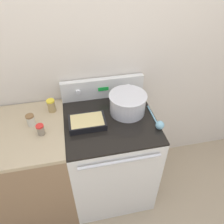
% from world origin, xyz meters
% --- Properties ---
extents(ground_plane, '(12.00, 12.00, 0.00)m').
position_xyz_m(ground_plane, '(0.00, 0.00, 0.00)').
color(ground_plane, tan).
extents(kitchen_wall, '(8.00, 0.05, 2.50)m').
position_xyz_m(kitchen_wall, '(0.00, 0.72, 1.25)').
color(kitchen_wall, beige).
rests_on(kitchen_wall, ground_plane).
extents(stove_range, '(0.72, 0.71, 0.94)m').
position_xyz_m(stove_range, '(0.00, 0.34, 0.47)').
color(stove_range, silver).
rests_on(stove_range, ground_plane).
extents(control_panel, '(0.72, 0.07, 0.19)m').
position_xyz_m(control_panel, '(0.00, 0.66, 1.03)').
color(control_panel, silver).
rests_on(control_panel, stove_range).
extents(side_counter, '(0.61, 0.68, 0.95)m').
position_xyz_m(side_counter, '(-0.67, 0.34, 0.48)').
color(side_counter, '#896B4C').
rests_on(side_counter, ground_plane).
extents(mixing_bowl, '(0.30, 0.30, 0.17)m').
position_xyz_m(mixing_bowl, '(0.16, 0.41, 1.03)').
color(mixing_bowl, silver).
rests_on(mixing_bowl, stove_range).
extents(casserole_dish, '(0.28, 0.19, 0.05)m').
position_xyz_m(casserole_dish, '(-0.18, 0.32, 0.97)').
color(casserole_dish, black).
rests_on(casserole_dish, stove_range).
extents(ladle, '(0.07, 0.30, 0.07)m').
position_xyz_m(ladle, '(0.35, 0.19, 0.97)').
color(ladle, '#7AB2C6').
rests_on(ladle, stove_range).
extents(spice_jar_yellow_cap, '(0.06, 0.06, 0.11)m').
position_xyz_m(spice_jar_yellow_cap, '(-0.44, 0.53, 1.01)').
color(spice_jar_yellow_cap, tan).
rests_on(spice_jar_yellow_cap, side_counter).
extents(spice_jar_red_cap, '(0.06, 0.06, 0.08)m').
position_xyz_m(spice_jar_red_cap, '(-0.52, 0.28, 0.99)').
color(spice_jar_red_cap, gray).
rests_on(spice_jar_red_cap, side_counter).
extents(spice_jar_brown_cap, '(0.06, 0.06, 0.09)m').
position_xyz_m(spice_jar_brown_cap, '(-0.60, 0.39, 1.00)').
color(spice_jar_brown_cap, beige).
rests_on(spice_jar_brown_cap, side_counter).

